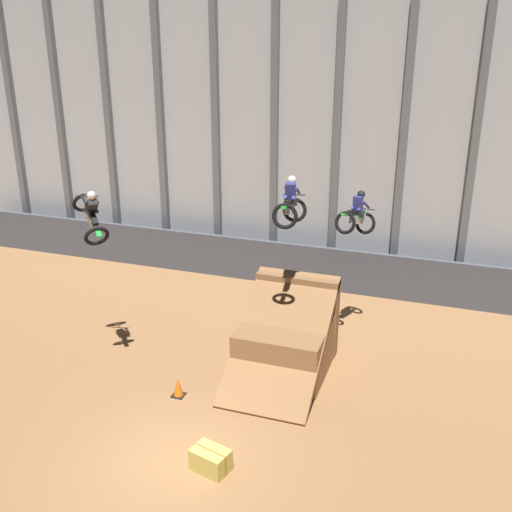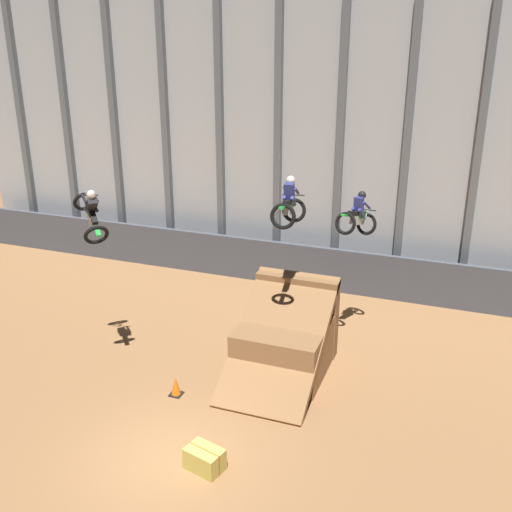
{
  "view_description": "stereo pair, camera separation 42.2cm",
  "coord_description": "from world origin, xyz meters",
  "px_view_note": "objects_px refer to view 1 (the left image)",
  "views": [
    {
      "loc": [
        5.86,
        -10.68,
        9.97
      ],
      "look_at": [
        0.03,
        6.31,
        3.14
      ],
      "focal_mm": 42.0,
      "sensor_mm": 36.0,
      "label": 1
    },
    {
      "loc": [
        6.26,
        -10.54,
        9.97
      ],
      "look_at": [
        0.03,
        6.31,
        3.14
      ],
      "focal_mm": 42.0,
      "sensor_mm": 36.0,
      "label": 2
    }
  ],
  "objects_px": {
    "rider_bike_center_air": "(290,205)",
    "rider_bike_right_air": "(357,216)",
    "hay_bale_trackside": "(211,460)",
    "traffic_cone_near_ramp": "(178,387)",
    "dirt_ramp": "(288,338)",
    "rider_bike_left_air": "(91,214)"
  },
  "relations": [
    {
      "from": "rider_bike_center_air",
      "to": "rider_bike_right_air",
      "type": "distance_m",
      "value": 3.22
    },
    {
      "from": "rider_bike_left_air",
      "to": "rider_bike_right_air",
      "type": "distance_m",
      "value": 8.29
    },
    {
      "from": "dirt_ramp",
      "to": "rider_bike_right_air",
      "type": "relative_size",
      "value": 2.39
    },
    {
      "from": "hay_bale_trackside",
      "to": "rider_bike_left_air",
      "type": "bearing_deg",
      "value": 145.41
    },
    {
      "from": "dirt_ramp",
      "to": "hay_bale_trackside",
      "type": "relative_size",
      "value": 4.2
    },
    {
      "from": "dirt_ramp",
      "to": "hay_bale_trackside",
      "type": "bearing_deg",
      "value": -94.43
    },
    {
      "from": "traffic_cone_near_ramp",
      "to": "hay_bale_trackside",
      "type": "distance_m",
      "value": 3.32
    },
    {
      "from": "rider_bike_right_air",
      "to": "traffic_cone_near_ramp",
      "type": "distance_m",
      "value": 7.77
    },
    {
      "from": "rider_bike_center_air",
      "to": "dirt_ramp",
      "type": "bearing_deg",
      "value": 94.93
    },
    {
      "from": "rider_bike_right_air",
      "to": "hay_bale_trackside",
      "type": "distance_m",
      "value": 9.03
    },
    {
      "from": "dirt_ramp",
      "to": "rider_bike_center_air",
      "type": "height_order",
      "value": "rider_bike_center_air"
    },
    {
      "from": "dirt_ramp",
      "to": "rider_bike_left_air",
      "type": "distance_m",
      "value": 7.03
    },
    {
      "from": "dirt_ramp",
      "to": "rider_bike_left_air",
      "type": "xyz_separation_m",
      "value": [
        -5.57,
        -1.67,
        3.96
      ]
    },
    {
      "from": "rider_bike_right_air",
      "to": "hay_bale_trackside",
      "type": "relative_size",
      "value": 1.76
    },
    {
      "from": "traffic_cone_near_ramp",
      "to": "dirt_ramp",
      "type": "bearing_deg",
      "value": 46.67
    },
    {
      "from": "traffic_cone_near_ramp",
      "to": "hay_bale_trackside",
      "type": "bearing_deg",
      "value": -50.62
    },
    {
      "from": "rider_bike_right_air",
      "to": "hay_bale_trackside",
      "type": "bearing_deg",
      "value": -84.25
    },
    {
      "from": "hay_bale_trackside",
      "to": "rider_bike_center_air",
      "type": "bearing_deg",
      "value": 85.4
    },
    {
      "from": "hay_bale_trackside",
      "to": "dirt_ramp",
      "type": "bearing_deg",
      "value": 85.57
    },
    {
      "from": "rider_bike_left_air",
      "to": "rider_bike_right_air",
      "type": "relative_size",
      "value": 0.96
    },
    {
      "from": "rider_bike_left_air",
      "to": "rider_bike_center_air",
      "type": "relative_size",
      "value": 0.98
    },
    {
      "from": "traffic_cone_near_ramp",
      "to": "hay_bale_trackside",
      "type": "height_order",
      "value": "traffic_cone_near_ramp"
    }
  ]
}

